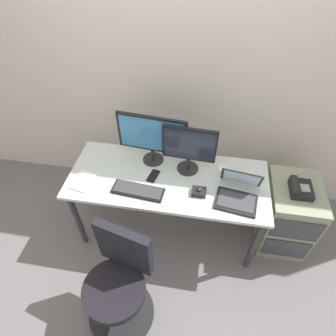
# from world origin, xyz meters

# --- Properties ---
(ground_plane) EXTENTS (8.00, 8.00, 0.00)m
(ground_plane) POSITION_xyz_m (0.00, 0.00, 0.00)
(ground_plane) COLOR slate
(back_wall) EXTENTS (6.00, 0.10, 2.80)m
(back_wall) POSITION_xyz_m (0.00, 0.69, 1.40)
(back_wall) COLOR beige
(back_wall) RESTS_ON ground
(desk) EXTENTS (1.65, 0.68, 0.74)m
(desk) POSITION_xyz_m (0.00, 0.00, 0.66)
(desk) COLOR silver
(desk) RESTS_ON ground
(file_cabinet) EXTENTS (0.42, 0.53, 0.70)m
(file_cabinet) POSITION_xyz_m (1.07, 0.08, 0.35)
(file_cabinet) COLOR gray
(file_cabinet) RESTS_ON ground
(desk_phone) EXTENTS (0.17, 0.20, 0.09)m
(desk_phone) POSITION_xyz_m (1.06, 0.06, 0.73)
(desk_phone) COLOR black
(desk_phone) RESTS_ON file_cabinet
(office_chair) EXTENTS (0.52, 0.53, 0.94)m
(office_chair) POSITION_xyz_m (-0.22, -0.80, 0.43)
(office_chair) COLOR black
(office_chair) RESTS_ON ground
(monitor_main) EXTENTS (0.58, 0.18, 0.46)m
(monitor_main) POSITION_xyz_m (-0.16, 0.19, 1.00)
(monitor_main) COLOR #262628
(monitor_main) RESTS_ON desk
(monitor_side) EXTENTS (0.43, 0.18, 0.43)m
(monitor_side) POSITION_xyz_m (0.15, 0.13, 0.98)
(monitor_side) COLOR #262628
(monitor_side) RESTS_ON desk
(keyboard) EXTENTS (0.42, 0.17, 0.03)m
(keyboard) POSITION_xyz_m (-0.21, -0.18, 0.75)
(keyboard) COLOR black
(keyboard) RESTS_ON desk
(laptop) EXTENTS (0.35, 0.36, 0.22)m
(laptop) POSITION_xyz_m (0.56, -0.11, 0.79)
(laptop) COLOR black
(laptop) RESTS_ON desk
(trackball_mouse) EXTENTS (0.11, 0.09, 0.07)m
(trackball_mouse) POSITION_xyz_m (0.26, -0.12, 0.76)
(trackball_mouse) COLOR black
(trackball_mouse) RESTS_ON desk
(coffee_mug) EXTENTS (0.09, 0.08, 0.09)m
(coffee_mug) POSITION_xyz_m (0.44, 0.10, 0.78)
(coffee_mug) COLOR silver
(coffee_mug) RESTS_ON desk
(paper_notepad) EXTENTS (0.19, 0.23, 0.01)m
(paper_notepad) POSITION_xyz_m (-0.68, -0.15, 0.74)
(paper_notepad) COLOR white
(paper_notepad) RESTS_ON desk
(cell_phone) EXTENTS (0.10, 0.15, 0.01)m
(cell_phone) POSITION_xyz_m (-0.12, 0.00, 0.74)
(cell_phone) COLOR black
(cell_phone) RESTS_ON desk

